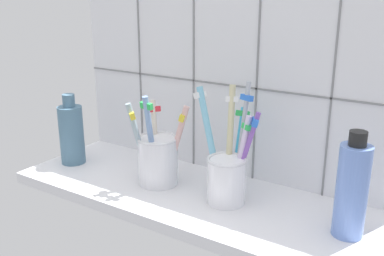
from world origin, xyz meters
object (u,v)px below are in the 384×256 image
Objects in this scene: toothbrush_cup_right at (229,170)px; ceramic_vase at (71,133)px; soap_bottle at (352,189)px; toothbrush_cup_left at (159,156)px.

toothbrush_cup_right reaches higher than ceramic_vase.
toothbrush_cup_right is 19.34cm from soap_bottle.
toothbrush_cup_left is 20.20cm from ceramic_vase.
toothbrush_cup_right is 1.25× the size of soap_bottle.
soap_bottle is at bearing -1.46° from toothbrush_cup_right.
toothbrush_cup_left is 1.08× the size of soap_bottle.
soap_bottle is (32.75, 0.22, 2.06)cm from toothbrush_cup_left.
ceramic_vase is at bearing -175.27° from toothbrush_cup_left.
ceramic_vase is (-33.59, -2.38, 0.84)cm from toothbrush_cup_right.
soap_bottle is (19.26, -0.49, 1.75)cm from toothbrush_cup_right.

